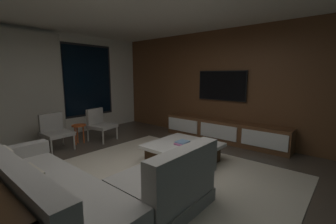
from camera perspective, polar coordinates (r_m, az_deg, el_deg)
The scene contains 12 objects.
floor at distance 3.52m, azimuth -6.73°, elevation -17.78°, with size 9.20×9.20×0.00m, color #473D33.
back_wall_with_window at distance 6.27m, azimuth -30.72°, elevation 5.73°, with size 6.60×0.30×2.70m.
media_wall at distance 5.67m, azimuth 16.35°, elevation 6.48°, with size 0.12×7.80×2.70m.
area_rug at distance 3.67m, azimuth -1.46°, elevation -16.36°, with size 3.20×3.80×0.01m, color beige.
sectional_couch at distance 2.85m, azimuth -21.71°, elevation -18.69°, with size 1.98×2.50×0.82m.
coffee_table at distance 4.17m, azimuth 3.90°, elevation -10.47°, with size 1.16×1.16×0.36m.
book_stack_on_coffee_table at distance 4.11m, azimuth 3.78°, elevation -7.86°, with size 0.28×0.21×0.05m.
accent_chair_near_window at distance 5.79m, azimuth -17.12°, elevation -2.66°, with size 0.64×0.66×0.78m.
accent_chair_by_curtain at distance 5.41m, azimuth -27.02°, elevation -4.09°, with size 0.56×0.58×0.78m.
side_stool at distance 5.61m, azimuth -21.88°, elevation -3.91°, with size 0.32×0.32×0.46m.
media_console at distance 5.59m, azimuth 14.13°, elevation -4.86°, with size 0.46×3.10×0.52m.
mounted_tv at distance 5.68m, azimuth 13.59°, elevation 6.60°, with size 0.05×1.26×0.73m.
Camera 1 is at (-2.11, -2.31, 1.60)m, focal length 23.79 mm.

